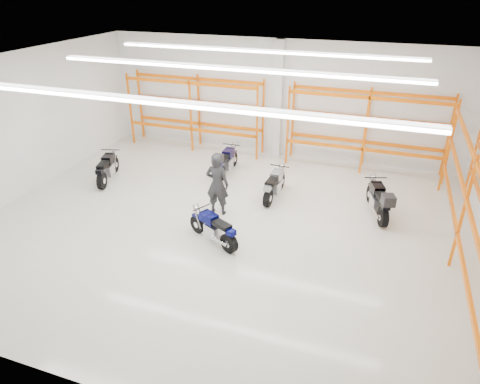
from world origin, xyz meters
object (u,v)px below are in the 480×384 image
(motorcycle_back_c, at_px, (274,186))
(motorcycle_back_d, at_px, (379,201))
(standing_man, at_px, (217,184))
(motorcycle_main, at_px, (215,230))
(structural_column, at_px, (278,100))
(motorcycle_back_b, at_px, (225,162))
(motorcycle_back_a, at_px, (107,169))

(motorcycle_back_c, bearing_deg, motorcycle_back_d, -2.50)
(motorcycle_back_c, relative_size, standing_man, 1.00)
(motorcycle_main, distance_m, structural_column, 7.08)
(motorcycle_main, height_order, motorcycle_back_c, motorcycle_back_c)
(standing_man, bearing_deg, structural_column, -96.94)
(motorcycle_main, relative_size, motorcycle_back_b, 0.84)
(structural_column, bearing_deg, motorcycle_back_a, -138.31)
(motorcycle_back_c, bearing_deg, motorcycle_back_b, 151.61)
(motorcycle_back_a, xyz_separation_m, standing_man, (4.53, -0.82, 0.50))
(motorcycle_back_b, bearing_deg, motorcycle_back_c, -28.39)
(motorcycle_back_b, xyz_separation_m, structural_column, (1.22, 2.58, 1.74))
(motorcycle_back_d, xyz_separation_m, standing_man, (-4.64, -1.36, 0.44))
(structural_column, bearing_deg, standing_man, -94.75)
(motorcycle_back_c, height_order, structural_column, structural_column)
(motorcycle_back_d, bearing_deg, motorcycle_back_a, -176.62)
(motorcycle_back_a, relative_size, motorcycle_back_c, 1.01)
(motorcycle_back_a, bearing_deg, motorcycle_back_d, 3.38)
(motorcycle_main, bearing_deg, motorcycle_back_c, 75.44)
(motorcycle_back_d, bearing_deg, standing_man, -163.62)
(motorcycle_back_b, distance_m, structural_column, 3.34)
(motorcycle_back_c, bearing_deg, motorcycle_back_a, -173.36)
(motorcycle_back_c, distance_m, standing_man, 2.10)
(motorcycle_back_c, bearing_deg, standing_man, -132.06)
(motorcycle_main, xyz_separation_m, structural_column, (-0.12, 6.84, 1.82))
(motorcycle_back_b, distance_m, standing_man, 2.81)
(motorcycle_main, relative_size, motorcycle_back_a, 0.88)
(motorcycle_back_c, relative_size, motorcycle_back_d, 0.92)
(motorcycle_back_b, height_order, motorcycle_back_d, motorcycle_back_d)
(motorcycle_back_b, bearing_deg, motorcycle_main, -72.58)
(standing_man, bearing_deg, motorcycle_back_d, -165.81)
(motorcycle_main, bearing_deg, motorcycle_back_b, 107.42)
(motorcycle_main, relative_size, motorcycle_back_d, 0.82)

